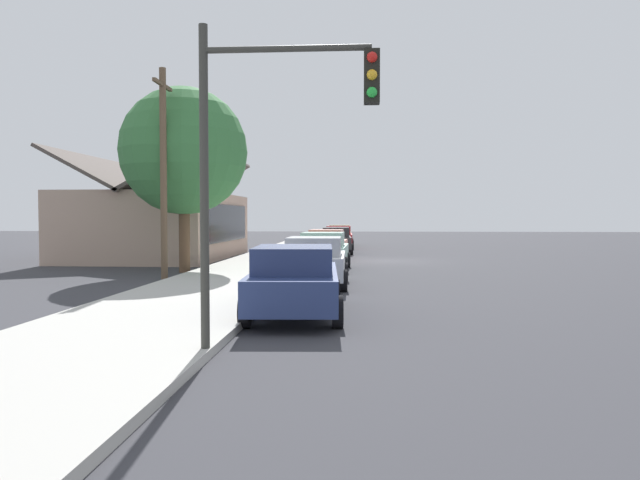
{
  "coord_description": "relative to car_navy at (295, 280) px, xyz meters",
  "views": [
    {
      "loc": [
        -30.22,
        1.15,
        2.23
      ],
      "look_at": [
        -0.18,
        3.25,
        1.06
      ],
      "focal_mm": 33.57,
      "sensor_mm": 36.0,
      "label": 1
    }
  ],
  "objects": [
    {
      "name": "utility_pole_wooden",
      "position": [
        7.72,
        5.57,
        3.11
      ],
      "size": [
        1.8,
        0.24,
        7.5
      ],
      "color": "brown",
      "rests_on": "ground"
    },
    {
      "name": "car_olive",
      "position": [
        33.81,
        0.25,
        -0.0
      ],
      "size": [
        4.52,
        2.08,
        1.59
      ],
      "rotation": [
        0.0,
        0.0,
        0.03
      ],
      "color": "olive",
      "rests_on": "ground"
    },
    {
      "name": "storefront_building",
      "position": [
        18.41,
        9.35,
        1.05
      ],
      "size": [
        11.98,
        7.6,
        5.52
      ],
      "color": "tan",
      "rests_on": "ground"
    },
    {
      "name": "traffic_light_main",
      "position": [
        -4.01,
        -0.09,
        2.67
      ],
      "size": [
        0.37,
        2.79,
        5.2
      ],
      "color": "#383833",
      "rests_on": "ground"
    },
    {
      "name": "fire_hydrant_red",
      "position": [
        16.12,
        1.57,
        -0.32
      ],
      "size": [
        0.22,
        0.22,
        0.71
      ],
      "color": "red",
      "rests_on": "sidewalk_curb"
    },
    {
      "name": "car_charcoal",
      "position": [
        23.02,
        0.07,
        -0.0
      ],
      "size": [
        4.51,
        2.15,
        1.59
      ],
      "rotation": [
        0.0,
        0.0,
        0.05
      ],
      "color": "#2D3035",
      "rests_on": "ground"
    },
    {
      "name": "car_cherry",
      "position": [
        28.6,
        0.12,
        0.0
      ],
      "size": [
        4.89,
        2.17,
        1.59
      ],
      "rotation": [
        0.0,
        0.0,
        0.02
      ],
      "color": "red",
      "rests_on": "ground"
    },
    {
      "name": "ground_plane",
      "position": [
        17.03,
        -2.63,
        -0.82
      ],
      "size": [
        120.0,
        120.0,
        0.0
      ],
      "primitive_type": "plane",
      "color": "#38383D"
    },
    {
      "name": "car_navy",
      "position": [
        0.0,
        0.0,
        0.0
      ],
      "size": [
        4.94,
        2.29,
        1.59
      ],
      "rotation": [
        0.0,
        0.0,
        0.06
      ],
      "color": "navy",
      "rests_on": "ground"
    },
    {
      "name": "car_silver",
      "position": [
        5.76,
        0.0,
        -0.0
      ],
      "size": [
        4.37,
        2.14,
        1.59
      ],
      "rotation": [
        0.0,
        0.0,
        0.02
      ],
      "color": "silver",
      "rests_on": "ground"
    },
    {
      "name": "car_coral",
      "position": [
        16.91,
        0.26,
        -0.0
      ],
      "size": [
        4.39,
        2.15,
        1.59
      ],
      "rotation": [
        0.0,
        0.0,
        -0.04
      ],
      "color": "#EA8C75",
      "rests_on": "ground"
    },
    {
      "name": "car_seafoam",
      "position": [
        11.51,
        0.08,
        -0.0
      ],
      "size": [
        4.42,
        2.15,
        1.59
      ],
      "rotation": [
        0.0,
        0.0,
        -0.02
      ],
      "color": "#9ED1BC",
      "rests_on": "ground"
    },
    {
      "name": "shade_tree",
      "position": [
        10.28,
        5.6,
        4.01
      ],
      "size": [
        5.07,
        5.07,
        7.38
      ],
      "color": "brown",
      "rests_on": "ground"
    },
    {
      "name": "sidewalk_curb",
      "position": [
        17.03,
        2.97,
        -0.74
      ],
      "size": [
        60.0,
        4.2,
        0.16
      ],
      "primitive_type": "cube",
      "color": "#B2AFA8",
      "rests_on": "ground"
    }
  ]
}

